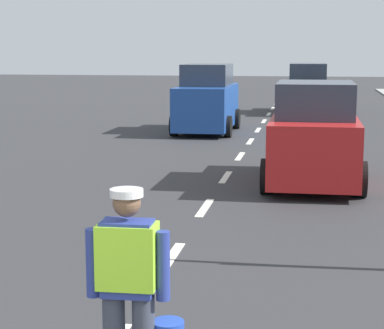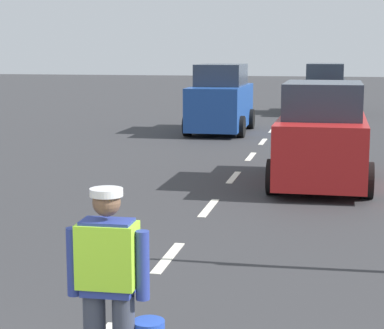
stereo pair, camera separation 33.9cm
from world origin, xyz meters
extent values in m
plane|color=#333335|center=(0.00, 21.00, 0.00)|extent=(96.00, 96.00, 0.00)
cube|color=silver|center=(0.00, 5.70, 0.01)|extent=(0.14, 1.40, 0.01)
cube|color=silver|center=(0.00, 8.70, 0.01)|extent=(0.14, 1.40, 0.01)
cube|color=silver|center=(0.00, 11.70, 0.01)|extent=(0.14, 1.40, 0.01)
cube|color=silver|center=(0.00, 14.70, 0.01)|extent=(0.14, 1.40, 0.01)
cube|color=silver|center=(0.00, 17.70, 0.01)|extent=(0.14, 1.40, 0.01)
cube|color=silver|center=(0.00, 20.70, 0.01)|extent=(0.14, 1.40, 0.01)
cube|color=silver|center=(0.00, 23.70, 0.01)|extent=(0.14, 1.40, 0.01)
cube|color=silver|center=(0.00, 26.70, 0.01)|extent=(0.14, 1.40, 0.01)
cube|color=silver|center=(0.00, 29.70, 0.01)|extent=(0.14, 1.40, 0.01)
cube|color=silver|center=(0.00, 32.70, 0.01)|extent=(0.14, 1.40, 0.01)
cube|color=silver|center=(0.00, 35.70, 0.01)|extent=(0.14, 1.40, 0.01)
cube|color=silver|center=(0.00, 38.70, 0.01)|extent=(0.14, 1.40, 0.01)
cube|color=silver|center=(0.00, 41.70, 0.01)|extent=(0.14, 1.40, 0.01)
cube|color=silver|center=(0.00, 44.70, 0.01)|extent=(0.14, 1.40, 0.01)
cube|color=silver|center=(0.00, 47.70, 0.01)|extent=(0.14, 1.40, 0.01)
cube|color=navy|center=(0.40, 2.05, 1.12)|extent=(0.41, 0.25, 0.60)
cube|color=#A5EA33|center=(0.40, 2.05, 1.14)|extent=(0.47, 0.29, 0.51)
cylinder|color=navy|center=(0.12, 2.04, 1.07)|extent=(0.11, 0.11, 0.55)
cylinder|color=navy|center=(0.68, 2.05, 1.07)|extent=(0.11, 0.11, 0.55)
sphere|color=brown|center=(0.40, 2.05, 1.56)|extent=(0.22, 0.22, 0.22)
cylinder|color=silver|center=(0.40, 2.05, 1.64)|extent=(0.26, 0.26, 0.06)
cube|color=#1E4799|center=(-1.63, 19.86, 0.86)|extent=(1.67, 4.03, 1.36)
cube|color=#2D3847|center=(-1.63, 19.96, 1.89)|extent=(1.47, 2.22, 0.70)
cylinder|color=black|center=(-0.78, 18.61, 0.34)|extent=(0.22, 0.68, 0.68)
cylinder|color=black|center=(-2.49, 18.61, 0.34)|extent=(0.22, 0.68, 0.68)
cylinder|color=black|center=(-0.78, 21.11, 0.34)|extent=(0.22, 0.68, 0.68)
cylinder|color=black|center=(-2.49, 21.11, 0.34)|extent=(0.22, 0.68, 0.68)
cube|color=red|center=(1.85, 11.30, 0.78)|extent=(1.70, 3.89, 1.20)
cube|color=#2D3847|center=(1.85, 11.21, 1.73)|extent=(1.50, 2.14, 0.70)
cylinder|color=black|center=(0.98, 12.51, 0.34)|extent=(0.22, 0.68, 0.68)
cylinder|color=black|center=(2.72, 12.51, 0.34)|extent=(0.22, 0.68, 0.68)
cylinder|color=black|center=(0.98, 10.10, 0.34)|extent=(0.22, 0.68, 0.68)
cylinder|color=black|center=(2.72, 10.10, 0.34)|extent=(0.22, 0.68, 0.68)
cube|color=black|center=(1.60, 27.63, 0.80)|extent=(1.72, 4.23, 1.24)
cube|color=#2D3847|center=(1.60, 27.52, 1.77)|extent=(1.52, 2.32, 0.70)
cylinder|color=black|center=(0.72, 28.94, 0.34)|extent=(0.22, 0.68, 0.68)
cylinder|color=black|center=(2.48, 28.94, 0.34)|extent=(0.22, 0.68, 0.68)
cylinder|color=black|center=(0.72, 26.32, 0.34)|extent=(0.22, 0.68, 0.68)
cylinder|color=black|center=(2.48, 26.32, 0.34)|extent=(0.22, 0.68, 0.68)
camera|label=1|loc=(1.78, -3.07, 2.73)|focal=65.72mm
camera|label=2|loc=(2.12, -3.01, 2.73)|focal=65.72mm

